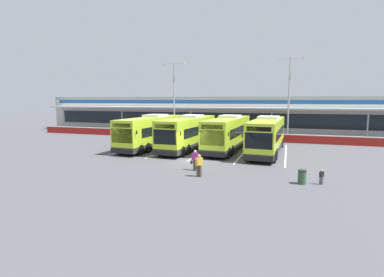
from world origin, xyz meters
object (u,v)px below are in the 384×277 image
Objects in this scene: pedestrian_in_dark_coat at (199,165)px; pedestrian_child at (322,176)px; pedestrian_with_handbag at (195,160)px; lamp_post_west at (174,94)px; coach_bus_left_centre at (188,133)px; coach_bus_right_centre at (267,136)px; lamp_post_centre at (289,94)px; litter_bin at (302,177)px; coach_bus_centre at (228,134)px; coach_bus_leftmost at (152,132)px.

pedestrian_child is (8.15, 0.54, -0.33)m from pedestrian_in_dark_coat.
lamp_post_west is at bearing 115.53° from pedestrian_with_handbag.
coach_bus_left_centre is 12.79m from lamp_post_west.
coach_bus_right_centre is 1.11× the size of lamp_post_west.
pedestrian_in_dark_coat is (4.61, -11.22, -0.91)m from coach_bus_left_centre.
lamp_post_centre is 11.83× the size of litter_bin.
coach_bus_centre is 1.11× the size of lamp_post_centre.
coach_bus_leftmost and coach_bus_right_centre have the same top height.
litter_bin is (11.56, -10.91, -1.32)m from coach_bus_left_centre.
coach_bus_leftmost reaches higher than pedestrian_in_dark_coat.
litter_bin is at bearing -43.37° from coach_bus_left_centre.
coach_bus_left_centre is 1.11× the size of lamp_post_west.
coach_bus_left_centre is 12.16m from pedestrian_in_dark_coat.
lamp_post_west is (-10.40, 21.69, 5.42)m from pedestrian_in_dark_coat.
pedestrian_child is 0.09× the size of lamp_post_west.
coach_bus_centre is at bearing 121.74° from litter_bin.
coach_bus_leftmost reaches higher than litter_bin.
lamp_post_west is (-9.54, 19.99, 5.43)m from pedestrian_with_handbag.
coach_bus_right_centre is 7.57× the size of pedestrian_with_handbag.
lamp_post_centre is at bearing 79.15° from coach_bus_right_centre.
coach_bus_left_centre reaches higher than pedestrian_in_dark_coat.
coach_bus_leftmost is at bearing 129.41° from pedestrian_in_dark_coat.
lamp_post_west is at bearing 136.23° from coach_bus_centre.
lamp_post_centre is 22.12m from litter_bin.
pedestrian_in_dark_coat is at bearing -177.47° from litter_bin.
coach_bus_centre is 12.04m from pedestrian_in_dark_coat.
coach_bus_leftmost is 19.11m from litter_bin.
litter_bin is at bearing -10.15° from pedestrian_with_handbag.
pedestrian_child is 0.09× the size of lamp_post_centre.
pedestrian_with_handbag is 1.91m from pedestrian_in_dark_coat.
pedestrian_with_handbag is 21.73m from lamp_post_centre.
coach_bus_left_centre is (4.32, 0.36, 0.00)m from coach_bus_leftmost.
coach_bus_left_centre is 13.18× the size of litter_bin.
litter_bin is at bearing -50.95° from lamp_post_west.
litter_bin is (7.24, -11.70, -1.32)m from coach_bus_centre.
lamp_post_centre reaches higher than pedestrian_in_dark_coat.
coach_bus_right_centre is 11.58m from pedestrian_child.
pedestrian_in_dark_coat is 1.74× the size of litter_bin.
pedestrian_in_dark_coat is 1.61× the size of pedestrian_child.
coach_bus_leftmost is 11.82m from lamp_post_west.
coach_bus_right_centre is at bearing 1.75° from coach_bus_leftmost.
coach_bus_centre is 14.71m from lamp_post_west.
pedestrian_in_dark_coat is at bearing -67.69° from coach_bus_left_centre.
coach_bus_left_centre and coach_bus_centre have the same top height.
coach_bus_left_centre is 8.54m from coach_bus_right_centre.
coach_bus_centre is 4.29m from coach_bus_right_centre.
coach_bus_centre reaches higher than litter_bin.
pedestrian_with_handbag is (8.07, -9.16, -0.93)m from coach_bus_leftmost.
coach_bus_leftmost is at bearing -82.26° from lamp_post_west.
pedestrian_with_handbag is at bearing -64.47° from lamp_post_west.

